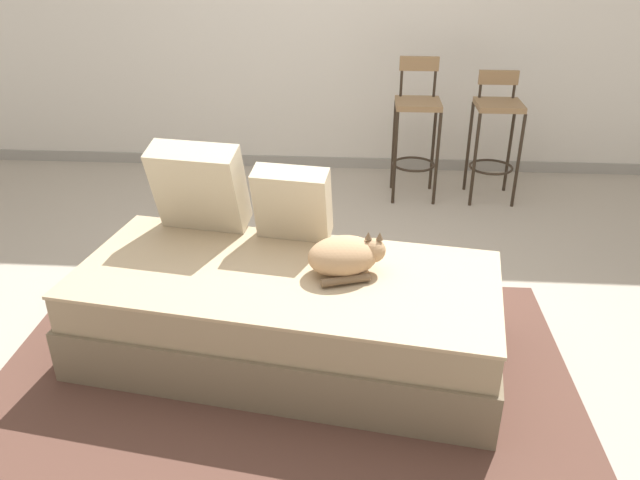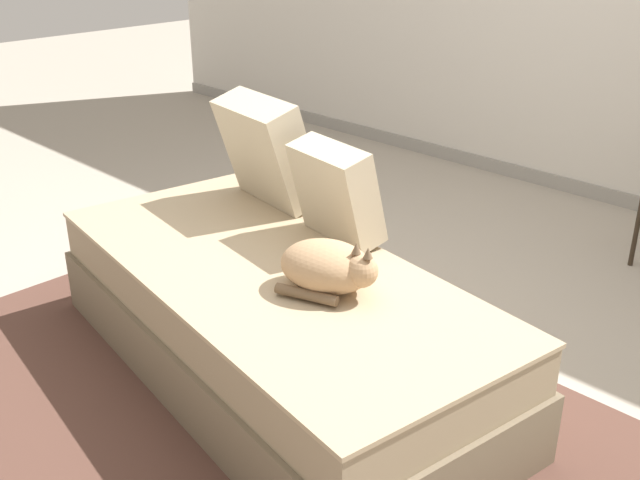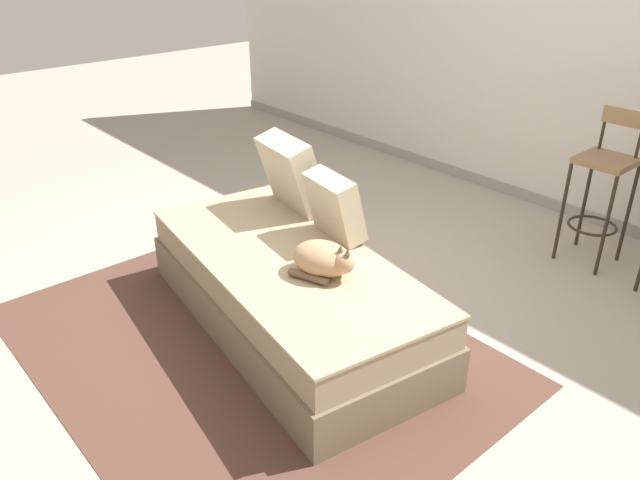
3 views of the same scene
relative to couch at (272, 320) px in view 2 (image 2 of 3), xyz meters
name	(u,v)px [view 2 (image 2 of 3)]	position (x,y,z in m)	size (l,w,h in m)	color
ground_plane	(345,332)	(0.00, 0.40, -0.23)	(16.00, 16.00, 0.00)	#A89E8E
wall_baseboard_trim	(591,191)	(0.00, 2.60, -0.18)	(8.00, 0.02, 0.09)	gray
area_rug	(211,404)	(0.00, -0.30, -0.22)	(2.63, 1.97, 0.01)	brown
couch	(272,320)	(0.00, 0.00, 0.00)	(2.04, 1.16, 0.45)	#766750
throw_pillow_corner	(267,151)	(-0.47, 0.41, 0.46)	(0.48, 0.35, 0.47)	beige
throw_pillow_middle	(337,192)	(0.00, 0.34, 0.41)	(0.39, 0.27, 0.39)	beige
cat	(329,267)	(0.27, 0.02, 0.31)	(0.38, 0.33, 0.20)	tan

